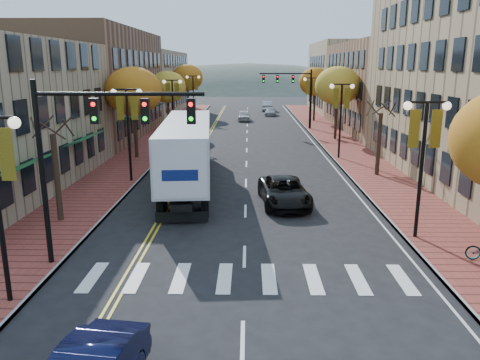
{
  "coord_description": "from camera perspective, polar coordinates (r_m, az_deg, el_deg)",
  "views": [
    {
      "loc": [
        0.13,
        -13.52,
        7.49
      ],
      "look_at": [
        -0.25,
        7.91,
        2.2
      ],
      "focal_mm": 35.0,
      "sensor_mm": 36.0,
      "label": 1
    }
  ],
  "objects": [
    {
      "name": "tree_right_c",
      "position": [
        48.38,
        11.8,
        11.17
      ],
      "size": [
        4.48,
        4.48,
        7.21
      ],
      "color": "#382619",
      "rests_on": "sidewalk_right"
    },
    {
      "name": "tree_right_b",
      "position": [
        33.16,
        16.56,
        4.2
      ],
      "size": [
        0.28,
        0.28,
        4.2
      ],
      "color": "#382619",
      "rests_on": "sidewalk_right"
    },
    {
      "name": "traffic_mast_near",
      "position": [
        17.63,
        -17.61,
        4.84
      ],
      "size": [
        6.1,
        0.35,
        7.0
      ],
      "color": "black",
      "rests_on": "ground"
    },
    {
      "name": "lamp_left_d",
      "position": [
        66.04,
        -5.73,
        11.03
      ],
      "size": [
        1.96,
        0.36,
        6.05
      ],
      "color": "black",
      "rests_on": "ground"
    },
    {
      "name": "lamp_right_b",
      "position": [
        38.37,
        12.23,
        8.78
      ],
      "size": [
        1.96,
        0.36,
        6.05
      ],
      "color": "black",
      "rests_on": "ground"
    },
    {
      "name": "tree_left_a",
      "position": [
        23.96,
        -21.42,
        0.26
      ],
      "size": [
        0.28,
        0.28,
        4.2
      ],
      "color": "#382619",
      "rests_on": "sidewalk_left"
    },
    {
      "name": "building_right_mid",
      "position": [
        58.53,
        19.65,
        10.65
      ],
      "size": [
        15.0,
        24.0,
        10.0
      ],
      "primitive_type": "cube",
      "color": "brown",
      "rests_on": "ground"
    },
    {
      "name": "lamp_left_c",
      "position": [
        48.23,
        -8.22,
        9.93
      ],
      "size": [
        1.96,
        0.36,
        6.05
      ],
      "color": "black",
      "rests_on": "ground"
    },
    {
      "name": "car_far_white",
      "position": [
        64.75,
        0.45,
        7.85
      ],
      "size": [
        1.76,
        4.16,
        1.4
      ],
      "primitive_type": "imported",
      "rotation": [
        0.0,
        0.0,
        0.03
      ],
      "color": "silver",
      "rests_on": "ground"
    },
    {
      "name": "tree_right_d",
      "position": [
        64.17,
        9.15,
        11.74
      ],
      "size": [
        4.35,
        4.35,
        7.0
      ],
      "color": "#382619",
      "rests_on": "sidewalk_right"
    },
    {
      "name": "sidewalk_left",
      "position": [
        47.5,
        -10.12,
        4.68
      ],
      "size": [
        4.0,
        85.0,
        0.15
      ],
      "primitive_type": "cube",
      "color": "brown",
      "rests_on": "ground"
    },
    {
      "name": "building_left_far",
      "position": [
        76.51,
        -12.17,
        11.52
      ],
      "size": [
        12.0,
        26.0,
        9.5
      ],
      "primitive_type": "cube",
      "color": "#9E8966",
      "rests_on": "ground"
    },
    {
      "name": "ground",
      "position": [
        15.46,
        0.41,
        -15.12
      ],
      "size": [
        200.0,
        200.0,
        0.0
      ],
      "primitive_type": "plane",
      "color": "black",
      "rests_on": "ground"
    },
    {
      "name": "tree_left_c",
      "position": [
        54.35,
        -8.83,
        11.14
      ],
      "size": [
        4.16,
        4.16,
        6.69
      ],
      "color": "#382619",
      "rests_on": "sidewalk_left"
    },
    {
      "name": "car_far_oncoming",
      "position": [
        79.11,
        3.37,
        8.99
      ],
      "size": [
        1.83,
        4.8,
        1.56
      ],
      "primitive_type": "imported",
      "rotation": [
        0.0,
        0.0,
        3.1
      ],
      "color": "#AFB0B7",
      "rests_on": "ground"
    },
    {
      "name": "tree_left_d",
      "position": [
        72.12,
        -6.41,
        12.29
      ],
      "size": [
        4.61,
        4.61,
        7.42
      ],
      "color": "#382619",
      "rests_on": "sidewalk_left"
    },
    {
      "name": "car_far_silver",
      "position": [
        71.84,
        3.74,
        8.33
      ],
      "size": [
        1.95,
        4.15,
        1.17
      ],
      "primitive_type": "imported",
      "rotation": [
        0.0,
        0.0,
        -0.08
      ],
      "color": "#97979E",
      "rests_on": "ground"
    },
    {
      "name": "black_suv",
      "position": [
        25.74,
        5.39,
        -1.4
      ],
      "size": [
        2.9,
        5.5,
        1.48
      ],
      "primitive_type": "imported",
      "rotation": [
        0.0,
        0.0,
        0.09
      ],
      "color": "black",
      "rests_on": "ground"
    },
    {
      "name": "tree_left_b",
      "position": [
        38.67,
        -12.87,
        10.5
      ],
      "size": [
        4.48,
        4.48,
        7.21
      ],
      "color": "#382619",
      "rests_on": "sidewalk_left"
    },
    {
      "name": "building_right_far",
      "position": [
        79.69,
        14.67,
        12.01
      ],
      "size": [
        15.0,
        20.0,
        11.0
      ],
      "primitive_type": "cube",
      "color": "#9E8966",
      "rests_on": "ground"
    },
    {
      "name": "lamp_right_c",
      "position": [
        56.1,
        8.71,
        10.45
      ],
      "size": [
        1.96,
        0.36,
        6.05
      ],
      "color": "black",
      "rests_on": "ground"
    },
    {
      "name": "traffic_mast_far",
      "position": [
        55.83,
        6.63,
        11.15
      ],
      "size": [
        6.1,
        0.34,
        7.0
      ],
      "color": "black",
      "rests_on": "ground"
    },
    {
      "name": "sidewalk_right",
      "position": [
        47.45,
        11.81,
        4.59
      ],
      "size": [
        4.0,
        85.0,
        0.15
      ],
      "primitive_type": "cube",
      "color": "brown",
      "rests_on": "ground"
    },
    {
      "name": "lamp_right_a",
      "position": [
        21.11,
        21.49,
        4.19
      ],
      "size": [
        1.96,
        0.36,
        6.05
      ],
      "color": "black",
      "rests_on": "ground"
    },
    {
      "name": "lamp_left_b",
      "position": [
        30.66,
        -13.53,
        7.51
      ],
      "size": [
        1.96,
        0.36,
        6.05
      ],
      "color": "black",
      "rests_on": "ground"
    },
    {
      "name": "semi_truck",
      "position": [
        29.86,
        -6.36,
        4.08
      ],
      "size": [
        4.03,
        16.99,
        4.21
      ],
      "rotation": [
        0.0,
        0.0,
        0.08
      ],
      "color": "black",
      "rests_on": "ground"
    },
    {
      "name": "building_left_mid",
      "position": [
        52.43,
        -18.41,
        11.01
      ],
      "size": [
        12.0,
        24.0,
        11.0
      ],
      "primitive_type": "cube",
      "color": "brown",
      "rests_on": "ground"
    }
  ]
}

